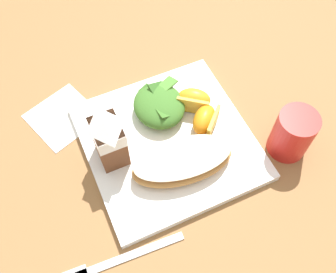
{
  "coord_description": "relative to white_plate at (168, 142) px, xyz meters",
  "views": [
    {
      "loc": [
        -0.3,
        0.14,
        0.58
      ],
      "look_at": [
        0.0,
        0.0,
        0.03
      ],
      "focal_mm": 40.3,
      "sensor_mm": 36.0,
      "label": 1
    }
  ],
  "objects": [
    {
      "name": "ground",
      "position": [
        0.0,
        0.0,
        -0.01
      ],
      "size": [
        3.0,
        3.0,
        0.0
      ],
      "primitive_type": "plane",
      "color": "olive"
    },
    {
      "name": "metal_fork",
      "position": [
        -0.15,
        0.16,
        -0.01
      ],
      "size": [
        0.03,
        0.19,
        0.01
      ],
      "color": "silver",
      "rests_on": "ground"
    },
    {
      "name": "paper_napkin",
      "position": [
        0.13,
        0.15,
        -0.01
      ],
      "size": [
        0.14,
        0.14,
        0.0
      ],
      "primitive_type": "cube",
      "rotation": [
        0.0,
        0.0,
        0.35
      ],
      "color": "white",
      "rests_on": "ground"
    },
    {
      "name": "milk_carton",
      "position": [
        0.01,
        0.1,
        0.07
      ],
      "size": [
        0.06,
        0.05,
        0.11
      ],
      "color": "brown",
      "rests_on": "white_plate"
    },
    {
      "name": "green_salad_pile",
      "position": [
        0.06,
        -0.01,
        0.03
      ],
      "size": [
        0.1,
        0.09,
        0.04
      ],
      "color": "#3D7028",
      "rests_on": "white_plate"
    },
    {
      "name": "drinking_red_cup",
      "position": [
        -0.09,
        -0.19,
        0.04
      ],
      "size": [
        0.07,
        0.07,
        0.09
      ],
      "primitive_type": "cylinder",
      "color": "red",
      "rests_on": "ground"
    },
    {
      "name": "cheesy_pizza_bread",
      "position": [
        -0.06,
        -0.0,
        0.03
      ],
      "size": [
        0.1,
        0.18,
        0.04
      ],
      "color": "#B77F42",
      "rests_on": "white_plate"
    },
    {
      "name": "orange_wedge_front",
      "position": [
        -0.0,
        -0.07,
        0.03
      ],
      "size": [
        0.07,
        0.07,
        0.04
      ],
      "color": "orange",
      "rests_on": "white_plate"
    },
    {
      "name": "orange_wedge_middle",
      "position": [
        0.05,
        -0.07,
        0.03
      ],
      "size": [
        0.07,
        0.07,
        0.04
      ],
      "color": "orange",
      "rests_on": "white_plate"
    },
    {
      "name": "white_plate",
      "position": [
        0.0,
        0.0,
        0.0
      ],
      "size": [
        0.28,
        0.28,
        0.02
      ],
      "primitive_type": "cube",
      "color": "white",
      "rests_on": "ground"
    }
  ]
}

